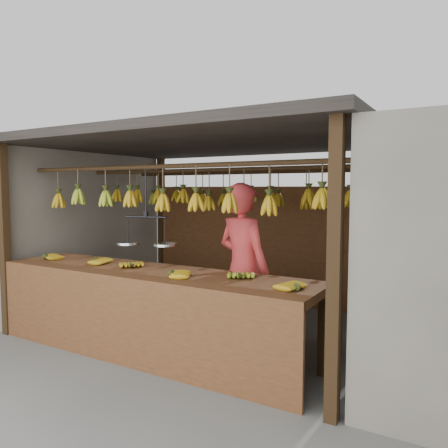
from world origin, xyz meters
The scene contains 8 objects.
ground centered at (0.00, 0.00, 0.00)m, with size 80.00×80.00×0.00m, color #5B5B57.
stall centered at (0.00, 0.33, 1.97)m, with size 4.30×3.30×2.40m.
neighbor_left centered at (-3.60, 0.00, 1.15)m, with size 3.00×3.00×2.30m, color slate.
counter centered at (-0.08, -1.24, 0.71)m, with size 3.72×0.85×0.96m.
hanging_bananas centered at (0.01, 0.00, 1.63)m, with size 3.61×2.24×0.40m.
balance_scale centered at (-0.22, -1.00, 1.21)m, with size 0.69×0.37×0.85m.
vendor centered at (0.76, -0.60, 0.91)m, with size 0.67×0.44×1.83m, color #BF3333.
bag_bundles centered at (1.94, 1.35, 1.02)m, with size 0.08×0.26×1.20m.
Camera 1 is at (2.90, -4.66, 1.77)m, focal length 35.00 mm.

